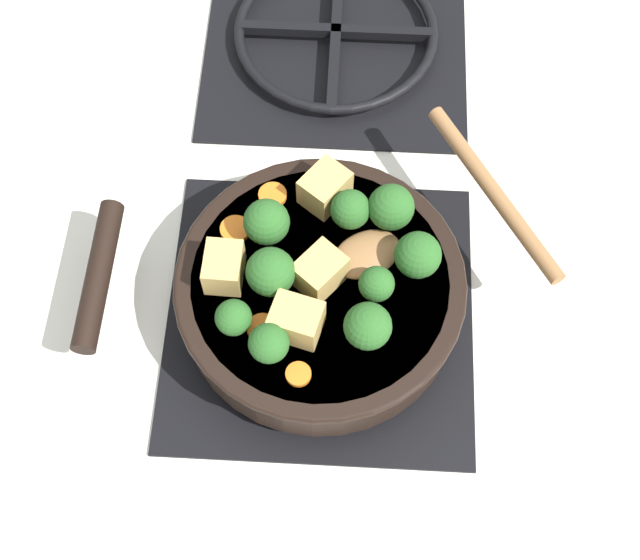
{
  "coord_description": "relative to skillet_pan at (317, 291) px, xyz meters",
  "views": [
    {
      "loc": [
        0.02,
        -0.37,
        0.83
      ],
      "look_at": [
        0.0,
        0.0,
        0.08
      ],
      "focal_mm": 50.0,
      "sensor_mm": 36.0,
      "label": 1
    }
  ],
  "objects": [
    {
      "name": "broccoli_floret_mid_floret",
      "position": [
        -0.05,
        0.04,
        0.05
      ],
      "size": [
        0.04,
        0.04,
        0.05
      ],
      "color": "#709956",
      "rests_on": "skillet_pan"
    },
    {
      "name": "tofu_cube_east_chunk",
      "position": [
        0.0,
        0.09,
        0.04
      ],
      "size": [
        0.05,
        0.06,
        0.04
      ],
      "primitive_type": "cube",
      "rotation": [
        0.0,
        0.0,
        4.06
      ],
      "color": "tan",
      "rests_on": "skillet_pan"
    },
    {
      "name": "broccoli_floret_near_spoon",
      "position": [
        -0.04,
        -0.01,
        0.05
      ],
      "size": [
        0.05,
        0.05,
        0.05
      ],
      "color": "#709956",
      "rests_on": "skillet_pan"
    },
    {
      "name": "carrot_slice_edge_slice",
      "position": [
        -0.05,
        0.09,
        0.03
      ],
      "size": [
        0.03,
        0.03,
        0.01
      ],
      "primitive_type": "cylinder",
      "color": "orange",
      "rests_on": "skillet_pan"
    },
    {
      "name": "wooden_spoon",
      "position": [
        0.11,
        0.07,
        0.03
      ],
      "size": [
        0.23,
        0.21,
        0.02
      ],
      "color": "olive",
      "rests_on": "skillet_pan"
    },
    {
      "name": "front_burner_grate",
      "position": [
        0.0,
        -0.0,
        -0.05
      ],
      "size": [
        0.31,
        0.31,
        0.03
      ],
      "color": "black",
      "rests_on": "ground_plane"
    },
    {
      "name": "carrot_slice_under_broccoli",
      "position": [
        -0.05,
        -0.05,
        0.03
      ],
      "size": [
        0.03,
        0.03,
        0.01
      ],
      "primitive_type": "cylinder",
      "color": "orange",
      "rests_on": "skillet_pan"
    },
    {
      "name": "tofu_cube_west_chunk",
      "position": [
        -0.02,
        -0.05,
        0.04
      ],
      "size": [
        0.05,
        0.05,
        0.04
      ],
      "primitive_type": "cube",
      "rotation": [
        0.0,
        0.0,
        2.88
      ],
      "color": "tan",
      "rests_on": "skillet_pan"
    },
    {
      "name": "tofu_cube_center_large",
      "position": [
        -0.0,
        0.0,
        0.04
      ],
      "size": [
        0.06,
        0.06,
        0.04
      ],
      "primitive_type": "cube",
      "rotation": [
        0.0,
        0.0,
        0.87
      ],
      "color": "tan",
      "rests_on": "skillet_pan"
    },
    {
      "name": "broccoli_floret_tall_stem",
      "position": [
        0.07,
        0.07,
        0.05
      ],
      "size": [
        0.04,
        0.04,
        0.05
      ],
      "color": "#709956",
      "rests_on": "skillet_pan"
    },
    {
      "name": "rear_burner_grate",
      "position": [
        0.0,
        0.36,
        -0.05
      ],
      "size": [
        0.31,
        0.31,
        0.03
      ],
      "color": "black",
      "rests_on": "ground_plane"
    },
    {
      "name": "carrot_slice_orange_thin",
      "position": [
        -0.08,
        0.05,
        0.03
      ],
      "size": [
        0.03,
        0.03,
        0.01
      ],
      "primitive_type": "cylinder",
      "color": "orange",
      "rests_on": "skillet_pan"
    },
    {
      "name": "broccoli_floret_center_top",
      "position": [
        -0.07,
        -0.05,
        0.05
      ],
      "size": [
        0.03,
        0.03,
        0.04
      ],
      "color": "#709956",
      "rests_on": "skillet_pan"
    },
    {
      "name": "ground_plane",
      "position": [
        0.0,
        -0.0,
        -0.06
      ],
      "size": [
        2.4,
        2.4,
        0.0
      ],
      "primitive_type": "plane",
      "color": "silver"
    },
    {
      "name": "broccoli_floret_west_rim",
      "position": [
        0.05,
        -0.06,
        0.05
      ],
      "size": [
        0.04,
        0.04,
        0.05
      ],
      "color": "#709956",
      "rests_on": "skillet_pan"
    },
    {
      "name": "tofu_cube_near_handle",
      "position": [
        -0.09,
        0.0,
        0.04
      ],
      "size": [
        0.04,
        0.04,
        0.03
      ],
      "primitive_type": "cube",
      "rotation": [
        0.0,
        0.0,
        1.54
      ],
      "color": "tan",
      "rests_on": "skillet_pan"
    },
    {
      "name": "broccoli_floret_small_inner",
      "position": [
        0.09,
        0.02,
        0.05
      ],
      "size": [
        0.04,
        0.04,
        0.05
      ],
      "color": "#709956",
      "rests_on": "skillet_pan"
    },
    {
      "name": "broccoli_floret_north_edge",
      "position": [
        0.05,
        -0.01,
        0.05
      ],
      "size": [
        0.03,
        0.03,
        0.04
      ],
      "color": "#709956",
      "rests_on": "skillet_pan"
    },
    {
      "name": "skillet_pan",
      "position": [
        0.0,
        0.0,
        0.0
      ],
      "size": [
        0.37,
        0.28,
        0.06
      ],
      "color": "black",
      "rests_on": "front_burner_grate"
    },
    {
      "name": "broccoli_floret_south_cluster",
      "position": [
        -0.04,
        -0.08,
        0.05
      ],
      "size": [
        0.04,
        0.04,
        0.04
      ],
      "color": "#709956",
      "rests_on": "skillet_pan"
    },
    {
      "name": "carrot_slice_near_center",
      "position": [
        -0.01,
        -0.1,
        0.03
      ],
      "size": [
        0.02,
        0.02,
        0.01
      ],
      "primitive_type": "cylinder",
      "color": "orange",
      "rests_on": "skillet_pan"
    },
    {
      "name": "broccoli_floret_east_rim",
      "position": [
        0.03,
        0.06,
        0.05
      ],
      "size": [
        0.04,
        0.04,
        0.05
      ],
      "color": "#709956",
      "rests_on": "skillet_pan"
    }
  ]
}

